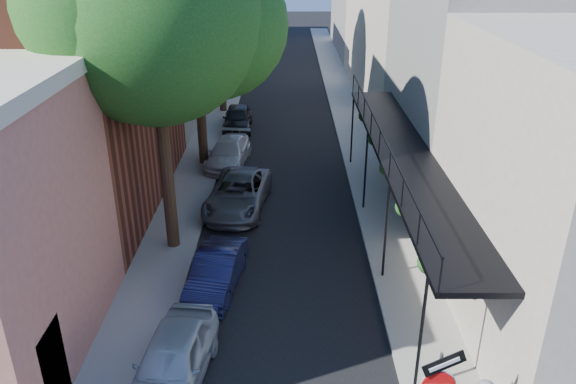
{
  "coord_description": "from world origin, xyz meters",
  "views": [
    {
      "loc": [
        0.23,
        -7.35,
        10.04
      ],
      "look_at": [
        0.25,
        8.59,
        2.8
      ],
      "focal_mm": 35.0,
      "sensor_mm": 36.0,
      "label": 1
    }
  ],
  "objects_px": {
    "parked_car_b": "(216,271)",
    "parked_car_d": "(228,153)",
    "oak_near": "(168,16)",
    "parked_car_e": "(238,118)",
    "oak_mid": "(204,12)",
    "parked_car_a": "(173,361)",
    "parked_car_c": "(238,193)"
  },
  "relations": [
    {
      "from": "parked_car_b",
      "to": "parked_car_d",
      "type": "bearing_deg",
      "value": 101.36
    },
    {
      "from": "oak_near",
      "to": "parked_car_d",
      "type": "bearing_deg",
      "value": 84.32
    },
    {
      "from": "oak_near",
      "to": "parked_car_e",
      "type": "distance_m",
      "value": 15.05
    },
    {
      "from": "parked_car_e",
      "to": "oak_mid",
      "type": "bearing_deg",
      "value": -100.34
    },
    {
      "from": "oak_mid",
      "to": "parked_car_d",
      "type": "bearing_deg",
      "value": -17.09
    },
    {
      "from": "parked_car_a",
      "to": "parked_car_b",
      "type": "bearing_deg",
      "value": 88.44
    },
    {
      "from": "parked_car_a",
      "to": "parked_car_c",
      "type": "xyz_separation_m",
      "value": [
        0.81,
        9.83,
        -0.02
      ]
    },
    {
      "from": "parked_car_d",
      "to": "parked_car_b",
      "type": "bearing_deg",
      "value": -80.2
    },
    {
      "from": "parked_car_a",
      "to": "parked_car_e",
      "type": "bearing_deg",
      "value": 96.57
    },
    {
      "from": "oak_mid",
      "to": "parked_car_d",
      "type": "xyz_separation_m",
      "value": [
        0.82,
        -0.25,
        -6.44
      ]
    },
    {
      "from": "parked_car_c",
      "to": "parked_car_b",
      "type": "bearing_deg",
      "value": -85.53
    },
    {
      "from": "oak_mid",
      "to": "parked_car_a",
      "type": "xyz_separation_m",
      "value": [
        0.86,
        -14.91,
        -6.37
      ]
    },
    {
      "from": "parked_car_a",
      "to": "parked_car_e",
      "type": "distance_m",
      "value": 20.13
    },
    {
      "from": "parked_car_a",
      "to": "parked_car_b",
      "type": "relative_size",
      "value": 1.1
    },
    {
      "from": "parked_car_b",
      "to": "parked_car_e",
      "type": "height_order",
      "value": "parked_car_e"
    },
    {
      "from": "oak_near",
      "to": "oak_mid",
      "type": "relative_size",
      "value": 1.12
    },
    {
      "from": "oak_near",
      "to": "oak_mid",
      "type": "xyz_separation_m",
      "value": [
        -0.05,
        7.97,
        -0.82
      ]
    },
    {
      "from": "parked_car_e",
      "to": "parked_car_d",
      "type": "bearing_deg",
      "value": -91.43
    },
    {
      "from": "parked_car_b",
      "to": "parked_car_c",
      "type": "xyz_separation_m",
      "value": [
        0.23,
        5.68,
        0.06
      ]
    },
    {
      "from": "parked_car_d",
      "to": "parked_car_e",
      "type": "relative_size",
      "value": 1.08
    },
    {
      "from": "oak_mid",
      "to": "parked_car_d",
      "type": "height_order",
      "value": "oak_mid"
    },
    {
      "from": "oak_near",
      "to": "parked_car_c",
      "type": "relative_size",
      "value": 2.38
    },
    {
      "from": "parked_car_e",
      "to": "parked_car_b",
      "type": "bearing_deg",
      "value": -89.17
    },
    {
      "from": "parked_car_b",
      "to": "parked_car_e",
      "type": "bearing_deg",
      "value": 100.18
    },
    {
      "from": "parked_car_b",
      "to": "parked_car_c",
      "type": "height_order",
      "value": "parked_car_c"
    },
    {
      "from": "oak_mid",
      "to": "parked_car_b",
      "type": "height_order",
      "value": "oak_mid"
    },
    {
      "from": "parked_car_d",
      "to": "parked_car_e",
      "type": "xyz_separation_m",
      "value": [
        0.0,
        5.47,
        0.06
      ]
    },
    {
      "from": "oak_near",
      "to": "oak_mid",
      "type": "height_order",
      "value": "oak_near"
    },
    {
      "from": "parked_car_a",
      "to": "parked_car_c",
      "type": "relative_size",
      "value": 0.84
    },
    {
      "from": "parked_car_b",
      "to": "oak_mid",
      "type": "bearing_deg",
      "value": 105.6
    },
    {
      "from": "parked_car_c",
      "to": "parked_car_e",
      "type": "height_order",
      "value": "parked_car_e"
    },
    {
      "from": "parked_car_a",
      "to": "parked_car_b",
      "type": "distance_m",
      "value": 4.19
    }
  ]
}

